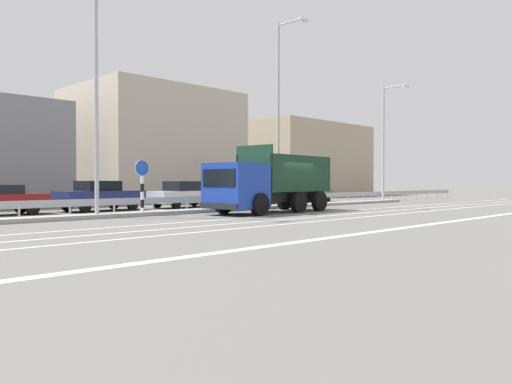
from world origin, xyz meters
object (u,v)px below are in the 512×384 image
at_px(median_road_sign, 142,186).
at_px(street_lamp_1, 99,94).
at_px(parked_car_5, 256,193).
at_px(street_lamp_2, 280,107).
at_px(parked_car_4, 185,194).
at_px(parked_car_6, 310,193).
at_px(street_lamp_3, 385,138).
at_px(dump_truck, 259,188).
at_px(parked_car_3, 100,196).

distance_m(median_road_sign, street_lamp_1, 4.48).
distance_m(street_lamp_1, parked_car_5, 15.97).
distance_m(street_lamp_2, parked_car_4, 7.72).
height_order(median_road_sign, parked_car_6, median_road_sign).
bearing_deg(parked_car_5, median_road_sign, -71.87).
bearing_deg(street_lamp_1, parked_car_6, 12.89).
xyz_separation_m(median_road_sign, street_lamp_3, (20.98, -0.26, 3.48)).
xyz_separation_m(dump_truck, parked_car_5, (7.36, 7.46, -0.51)).
xyz_separation_m(street_lamp_2, parked_car_5, (2.89, 4.83, -5.20)).
distance_m(street_lamp_2, parked_car_3, 11.38).
relative_size(street_lamp_1, parked_car_6, 2.45).
relative_size(street_lamp_1, street_lamp_3, 1.08).
xyz_separation_m(median_road_sign, parked_car_6, (17.94, 4.44, -0.67)).
distance_m(parked_car_5, parked_car_6, 5.66).
relative_size(street_lamp_3, parked_car_4, 1.78).
bearing_deg(street_lamp_2, median_road_sign, 179.95).
height_order(median_road_sign, parked_car_5, median_road_sign).
bearing_deg(street_lamp_3, median_road_sign, 179.30).
height_order(dump_truck, parked_car_6, dump_truck).
height_order(parked_car_5, parked_car_6, parked_car_5).
height_order(parked_car_3, parked_car_6, parked_car_3).
xyz_separation_m(dump_truck, street_lamp_2, (4.47, 2.63, 4.69)).
relative_size(parked_car_5, parked_car_6, 1.18).
bearing_deg(street_lamp_2, parked_car_3, 151.19).
bearing_deg(street_lamp_3, parked_car_4, 162.31).
relative_size(median_road_sign, street_lamp_1, 0.27).
relative_size(street_lamp_1, parked_car_4, 1.92).
xyz_separation_m(dump_truck, street_lamp_3, (16.05, 2.38, 3.59)).
distance_m(parked_car_3, parked_car_4, 5.41).
height_order(street_lamp_1, parked_car_3, street_lamp_1).
xyz_separation_m(median_road_sign, parked_car_3, (0.50, 4.88, -0.56)).
bearing_deg(parked_car_3, street_lamp_3, 72.36).
bearing_deg(parked_car_3, street_lamp_2, 57.64).
height_order(median_road_sign, street_lamp_1, street_lamp_1).
distance_m(dump_truck, parked_car_5, 10.49).
distance_m(street_lamp_3, parked_car_5, 10.87).
distance_m(parked_car_4, parked_car_6, 12.03).
xyz_separation_m(street_lamp_3, parked_car_4, (-15.08, 4.81, -4.05)).
bearing_deg(parked_car_6, street_lamp_2, -62.00).
bearing_deg(dump_truck, parked_car_6, -64.73).
height_order(dump_truck, street_lamp_2, street_lamp_2).
xyz_separation_m(street_lamp_1, parked_car_6, (20.13, 4.61, -4.58)).
xyz_separation_m(parked_car_5, parked_car_6, (5.65, -0.37, -0.05)).
bearing_deg(street_lamp_2, parked_car_5, 59.07).
bearing_deg(street_lamp_2, dump_truck, -149.48).
bearing_deg(parked_car_4, parked_car_6, 84.65).
relative_size(street_lamp_2, parked_car_6, 2.83).
bearing_deg(dump_truck, parked_car_4, -11.02).
distance_m(median_road_sign, street_lamp_2, 10.45).
distance_m(street_lamp_1, parked_car_6, 21.15).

